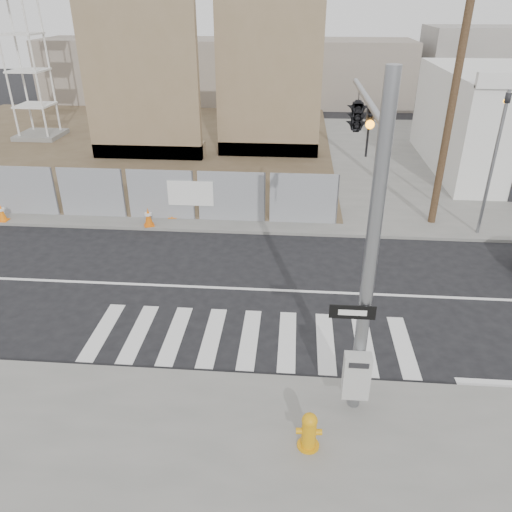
# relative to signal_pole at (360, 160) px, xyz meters

# --- Properties ---
(ground) EXTENTS (100.00, 100.00, 0.00)m
(ground) POSITION_rel_signal_pole_xyz_m (-2.49, 2.05, -4.78)
(ground) COLOR black
(ground) RESTS_ON ground
(sidewalk_far) EXTENTS (50.00, 20.00, 0.12)m
(sidewalk_far) POSITION_rel_signal_pole_xyz_m (-2.49, 16.05, -4.72)
(sidewalk_far) COLOR slate
(sidewalk_far) RESTS_ON ground
(signal_pole) EXTENTS (0.96, 5.87, 7.00)m
(signal_pole) POSITION_rel_signal_pole_xyz_m (0.00, 0.00, 0.00)
(signal_pole) COLOR gray
(signal_pole) RESTS_ON sidewalk_near
(far_signal_pole) EXTENTS (0.16, 0.20, 5.60)m
(far_signal_pole) POSITION_rel_signal_pole_xyz_m (5.51, 6.65, -1.30)
(far_signal_pole) COLOR gray
(far_signal_pole) RESTS_ON sidewalk_far
(chain_link_fence) EXTENTS (24.60, 0.04, 2.00)m
(chain_link_fence) POSITION_rel_signal_pole_xyz_m (-12.49, 7.05, -3.66)
(chain_link_fence) COLOR gray
(chain_link_fence) RESTS_ON sidewalk_far
(concrete_wall_left) EXTENTS (6.00, 1.30, 8.00)m
(concrete_wall_left) POSITION_rel_signal_pole_xyz_m (-9.49, 15.13, -1.40)
(concrete_wall_left) COLOR #7A6649
(concrete_wall_left) RESTS_ON sidewalk_far
(concrete_wall_right) EXTENTS (5.50, 1.30, 8.00)m
(concrete_wall_right) POSITION_rel_signal_pole_xyz_m (-2.99, 16.13, -1.40)
(concrete_wall_right) COLOR #7A6649
(concrete_wall_right) RESTS_ON sidewalk_far
(utility_pole_right) EXTENTS (1.60, 0.28, 10.00)m
(utility_pole_right) POSITION_rel_signal_pole_xyz_m (4.01, 7.55, 0.42)
(utility_pole_right) COLOR brown
(utility_pole_right) RESTS_ON sidewalk_far
(fire_hydrant) EXTENTS (0.51, 0.46, 0.84)m
(fire_hydrant) POSITION_rel_signal_pole_xyz_m (-0.99, -4.00, -4.25)
(fire_hydrant) COLOR orange
(fire_hydrant) RESTS_ON sidewalk_near
(traffic_cone_b) EXTENTS (0.38, 0.38, 0.73)m
(traffic_cone_b) POSITION_rel_signal_pole_xyz_m (-12.96, 6.27, -4.30)
(traffic_cone_b) COLOR orange
(traffic_cone_b) RESTS_ON sidewalk_far
(traffic_cone_c) EXTENTS (0.50, 0.50, 0.74)m
(traffic_cone_c) POSITION_rel_signal_pole_xyz_m (-7.04, 6.27, -4.30)
(traffic_cone_c) COLOR #D95E0B
(traffic_cone_c) RESTS_ON sidewalk_far
(traffic_cone_d) EXTENTS (0.37, 0.37, 0.66)m
(traffic_cone_d) POSITION_rel_signal_pole_xyz_m (-6.32, 7.16, -4.34)
(traffic_cone_d) COLOR #D5660B
(traffic_cone_d) RESTS_ON sidewalk_far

